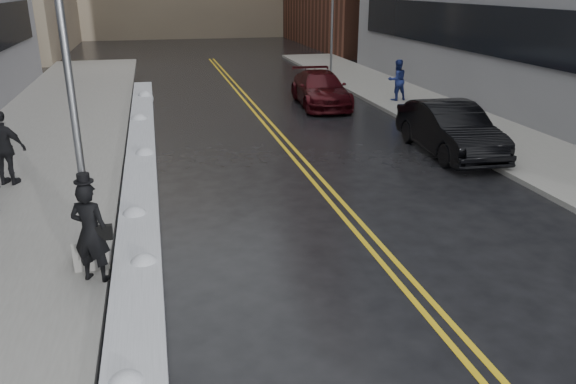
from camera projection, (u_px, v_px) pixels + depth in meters
ground at (279, 302)px, 10.00m from camera, size 160.00×160.00×0.00m
sidewalk_west at (35, 160)px, 17.84m from camera, size 5.50×50.00×0.15m
sidewalk_east at (479, 131)px, 21.26m from camera, size 4.00×50.00×0.15m
lane_line_left at (283, 146)px, 19.62m from camera, size 0.12×50.00×0.01m
lane_line_right at (291, 145)px, 19.69m from camera, size 0.12×50.00×0.01m
snow_ridge at (141, 168)px, 16.70m from camera, size 0.90×30.00×0.34m
lamppost at (78, 147)px, 10.22m from camera, size 0.65×0.65×7.62m
fire_hydrant at (457, 121)px, 20.88m from camera, size 0.26×0.26×0.73m
traffic_signal at (332, 19)px, 32.54m from camera, size 0.16×0.20×6.00m
pedestrian_fedora at (90, 232)px, 10.14m from camera, size 0.82×0.70×1.92m
pedestrian_d at (4, 148)px, 15.09m from camera, size 1.29×0.85×2.04m
pedestrian_east at (397, 80)px, 26.31m from camera, size 0.98×0.80×1.89m
car_black at (450, 129)px, 18.46m from camera, size 1.99×5.18×1.68m
car_maroon at (320, 89)px, 25.92m from camera, size 2.51×5.40×1.53m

